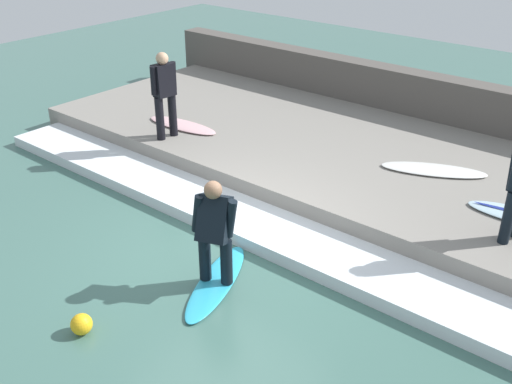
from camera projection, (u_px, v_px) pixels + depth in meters
The scene contains 10 objects.
ground_plane at pixel (226, 252), 8.51m from camera, with size 28.00×28.00×0.00m, color #426B60.
concrete_ledge at pixel (354, 161), 10.77m from camera, with size 4.40×12.34×0.44m, color gray.
back_wall at pixel (418, 104), 12.26m from camera, with size 0.50×12.95×1.29m, color #544F49.
wave_foam_crest at pixel (259, 226), 8.97m from camera, with size 1.03×11.72×0.20m, color silver.
surfboard_riding at pixel (216, 282), 7.83m from camera, with size 1.82×1.07×0.06m.
surfer_riding at pixel (214, 228), 7.45m from camera, with size 0.54×0.61×1.44m.
surfer_waiting_near at pixel (164, 91), 10.79m from camera, with size 0.54×0.28×1.60m.
surfboard_waiting_near at pixel (182, 125), 11.67m from camera, with size 0.60×1.65×0.06m.
surfboard_spare at pixel (434, 170), 9.85m from camera, with size 1.19×1.76×0.06m.
marker_buoy at pixel (82, 324), 6.93m from camera, with size 0.26×0.26×0.26m, color yellow.
Camera 1 is at (-5.27, -4.87, 4.68)m, focal length 42.00 mm.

